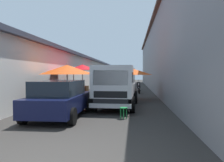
{
  "coord_description": "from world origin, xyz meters",
  "views": [
    {
      "loc": [
        -3.83,
        -1.6,
        1.73
      ],
      "look_at": [
        12.28,
        -0.01,
        1.18
      ],
      "focal_mm": 35.64,
      "sensor_mm": 36.0,
      "label": 1
    }
  ],
  "objects_px": {
    "fruit_stall_near_left": "(106,72)",
    "parked_scooter": "(139,88)",
    "hatchback_car": "(60,99)",
    "fruit_stall_mid_lane": "(67,73)",
    "delivery_truck": "(115,88)",
    "vendor_by_crates": "(103,83)",
    "fruit_stall_far_left": "(134,75)",
    "fruit_stall_far_right": "(74,74)",
    "fruit_stall_near_right": "(83,73)",
    "plastic_stool": "(124,110)"
  },
  "relations": [
    {
      "from": "parked_scooter",
      "to": "hatchback_car",
      "type": "bearing_deg",
      "value": 163.39
    },
    {
      "from": "fruit_stall_near_left",
      "to": "hatchback_car",
      "type": "height_order",
      "value": "fruit_stall_near_left"
    },
    {
      "from": "hatchback_car",
      "to": "delivery_truck",
      "type": "height_order",
      "value": "delivery_truck"
    },
    {
      "from": "fruit_stall_far_left",
      "to": "fruit_stall_mid_lane",
      "type": "distance_m",
      "value": 5.34
    },
    {
      "from": "fruit_stall_near_right",
      "to": "plastic_stool",
      "type": "distance_m",
      "value": 8.12
    },
    {
      "from": "fruit_stall_mid_lane",
      "to": "plastic_stool",
      "type": "distance_m",
      "value": 4.0
    },
    {
      "from": "fruit_stall_far_left",
      "to": "plastic_stool",
      "type": "bearing_deg",
      "value": 176.71
    },
    {
      "from": "fruit_stall_near_left",
      "to": "plastic_stool",
      "type": "relative_size",
      "value": 5.56
    },
    {
      "from": "fruit_stall_far_left",
      "to": "parked_scooter",
      "type": "xyz_separation_m",
      "value": [
        4.68,
        -0.45,
        -1.21
      ]
    },
    {
      "from": "fruit_stall_far_left",
      "to": "fruit_stall_far_right",
      "type": "height_order",
      "value": "fruit_stall_far_right"
    },
    {
      "from": "fruit_stall_near_right",
      "to": "parked_scooter",
      "type": "xyz_separation_m",
      "value": [
        3.97,
        -4.12,
        -1.35
      ]
    },
    {
      "from": "fruit_stall_near_left",
      "to": "vendor_by_crates",
      "type": "xyz_separation_m",
      "value": [
        -5.36,
        -0.42,
        -0.88
      ]
    },
    {
      "from": "fruit_stall_mid_lane",
      "to": "hatchback_car",
      "type": "distance_m",
      "value": 2.54
    },
    {
      "from": "fruit_stall_near_left",
      "to": "vendor_by_crates",
      "type": "bearing_deg",
      "value": -175.48
    },
    {
      "from": "fruit_stall_near_left",
      "to": "parked_scooter",
      "type": "xyz_separation_m",
      "value": [
        -3.54,
        -3.39,
        -1.4
      ]
    },
    {
      "from": "vendor_by_crates",
      "to": "parked_scooter",
      "type": "distance_m",
      "value": 3.52
    },
    {
      "from": "hatchback_car",
      "to": "plastic_stool",
      "type": "xyz_separation_m",
      "value": [
        -0.06,
        -2.51,
        -0.41
      ]
    },
    {
      "from": "hatchback_car",
      "to": "vendor_by_crates",
      "type": "bearing_deg",
      "value": -2.24
    },
    {
      "from": "plastic_stool",
      "to": "fruit_stall_near_left",
      "type": "bearing_deg",
      "value": 9.85
    },
    {
      "from": "fruit_stall_near_left",
      "to": "vendor_by_crates",
      "type": "distance_m",
      "value": 5.45
    },
    {
      "from": "fruit_stall_near_left",
      "to": "fruit_stall_near_right",
      "type": "relative_size",
      "value": 0.99
    },
    {
      "from": "hatchback_car",
      "to": "fruit_stall_far_right",
      "type": "bearing_deg",
      "value": 9.38
    },
    {
      "from": "fruit_stall_near_right",
      "to": "delivery_truck",
      "type": "bearing_deg",
      "value": -151.77
    },
    {
      "from": "vendor_by_crates",
      "to": "fruit_stall_mid_lane",
      "type": "bearing_deg",
      "value": 173.91
    },
    {
      "from": "parked_scooter",
      "to": "delivery_truck",
      "type": "bearing_deg",
      "value": 171.66
    },
    {
      "from": "delivery_truck",
      "to": "parked_scooter",
      "type": "distance_m",
      "value": 9.26
    },
    {
      "from": "fruit_stall_far_left",
      "to": "fruit_stall_mid_lane",
      "type": "bearing_deg",
      "value": 142.14
    },
    {
      "from": "fruit_stall_far_left",
      "to": "parked_scooter",
      "type": "relative_size",
      "value": 1.44
    },
    {
      "from": "fruit_stall_near_left",
      "to": "delivery_truck",
      "type": "height_order",
      "value": "fruit_stall_near_left"
    },
    {
      "from": "vendor_by_crates",
      "to": "fruit_stall_near_right",
      "type": "bearing_deg",
      "value": 151.9
    },
    {
      "from": "fruit_stall_far_right",
      "to": "vendor_by_crates",
      "type": "height_order",
      "value": "fruit_stall_far_right"
    },
    {
      "from": "fruit_stall_near_left",
      "to": "fruit_stall_mid_lane",
      "type": "height_order",
      "value": "fruit_stall_near_left"
    },
    {
      "from": "fruit_stall_mid_lane",
      "to": "delivery_truck",
      "type": "xyz_separation_m",
      "value": [
        -0.25,
        -2.39,
        -0.72
      ]
    },
    {
      "from": "fruit_stall_near_left",
      "to": "hatchback_car",
      "type": "bearing_deg",
      "value": -179.78
    },
    {
      "from": "fruit_stall_far_right",
      "to": "fruit_stall_near_right",
      "type": "bearing_deg",
      "value": -1.2
    },
    {
      "from": "parked_scooter",
      "to": "fruit_stall_near_right",
      "type": "bearing_deg",
      "value": 133.95
    },
    {
      "from": "fruit_stall_far_left",
      "to": "fruit_stall_mid_lane",
      "type": "xyz_separation_m",
      "value": [
        -4.22,
        3.28,
        0.11
      ]
    },
    {
      "from": "fruit_stall_near_left",
      "to": "parked_scooter",
      "type": "relative_size",
      "value": 1.43
    },
    {
      "from": "fruit_stall_near_left",
      "to": "parked_scooter",
      "type": "distance_m",
      "value": 5.1
    },
    {
      "from": "fruit_stall_far_left",
      "to": "plastic_stool",
      "type": "relative_size",
      "value": 5.58
    },
    {
      "from": "fruit_stall_mid_lane",
      "to": "fruit_stall_near_right",
      "type": "bearing_deg",
      "value": 4.57
    },
    {
      "from": "hatchback_car",
      "to": "parked_scooter",
      "type": "relative_size",
      "value": 2.31
    },
    {
      "from": "vendor_by_crates",
      "to": "fruit_stall_far_right",
      "type": "bearing_deg",
      "value": 164.66
    },
    {
      "from": "fruit_stall_mid_lane",
      "to": "parked_scooter",
      "type": "bearing_deg",
      "value": -22.71
    },
    {
      "from": "plastic_stool",
      "to": "fruit_stall_near_right",
      "type": "bearing_deg",
      "value": 24.35
    },
    {
      "from": "fruit_stall_far_right",
      "to": "hatchback_car",
      "type": "bearing_deg",
      "value": -170.62
    },
    {
      "from": "fruit_stall_mid_lane",
      "to": "vendor_by_crates",
      "type": "height_order",
      "value": "fruit_stall_mid_lane"
    },
    {
      "from": "fruit_stall_near_right",
      "to": "delivery_truck",
      "type": "relative_size",
      "value": 0.49
    },
    {
      "from": "fruit_stall_near_right",
      "to": "vendor_by_crates",
      "type": "distance_m",
      "value": 2.58
    },
    {
      "from": "fruit_stall_far_left",
      "to": "fruit_stall_near_left",
      "type": "relative_size",
      "value": 1.0
    }
  ]
}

